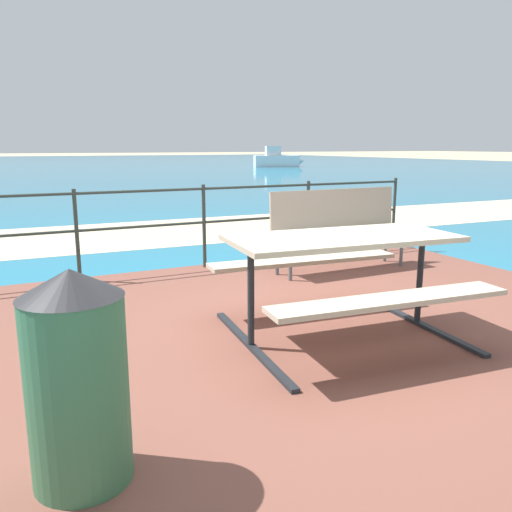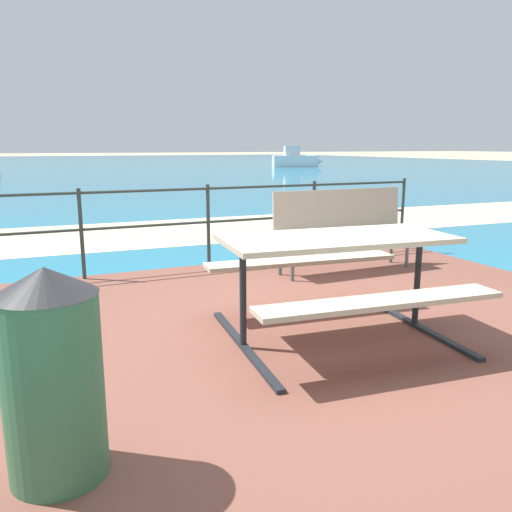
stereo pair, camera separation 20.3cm
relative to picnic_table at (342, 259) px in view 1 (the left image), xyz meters
The scene contains 9 objects.
ground_plane 0.71m from the picnic_table, 119.69° to the left, with size 240.00×240.00×0.00m, color tan.
patio_paving 0.69m from the picnic_table, 119.69° to the left, with size 6.40×5.20×0.06m, color brown.
sea_water 40.21m from the picnic_table, 90.17° to the left, with size 90.00×90.00×0.01m, color teal.
beach_strip 5.86m from the picnic_table, 91.15° to the left, with size 54.00×2.96×0.01m, color beige.
picnic_table is the anchor object (origin of this frame).
park_bench 2.29m from the picnic_table, 55.52° to the left, with size 1.75×0.43×0.96m.
railing_fence 2.68m from the picnic_table, 92.50° to the left, with size 5.94×0.04×1.01m.
trash_bin 2.30m from the picnic_table, 154.75° to the right, with size 0.44×0.44×0.97m.
boat_near 35.60m from the picnic_table, 62.26° to the left, with size 3.92×2.40×1.52m.
Camera 1 is at (-2.18, -3.38, 1.52)m, focal length 36.29 mm.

